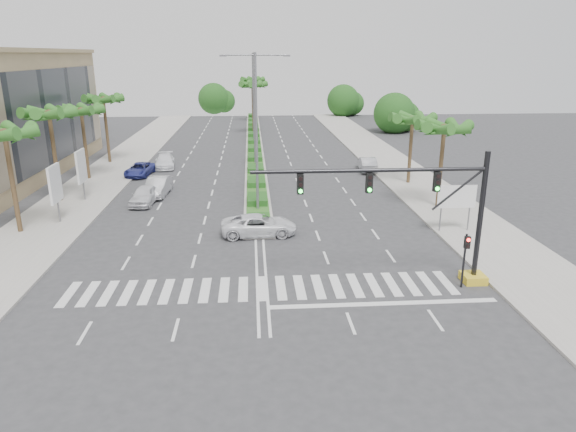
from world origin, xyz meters
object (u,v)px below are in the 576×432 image
at_px(car_parked_a, 144,195).
at_px(car_right, 367,164).
at_px(car_crossing, 259,225).
at_px(car_parked_d, 165,161).
at_px(car_parked_b, 158,186).
at_px(car_parked_c, 140,169).

bearing_deg(car_parked_a, car_right, 32.92).
bearing_deg(car_right, car_crossing, 63.03).
bearing_deg(car_right, car_parked_d, -4.29).
bearing_deg(car_crossing, car_parked_a, 45.45).
xyz_separation_m(car_parked_b, car_crossing, (8.66, -11.08, -0.08)).
relative_size(car_parked_d, car_crossing, 0.95).
bearing_deg(car_crossing, car_right, -33.89).
height_order(car_parked_a, car_parked_b, car_parked_b).
xyz_separation_m(car_parked_b, car_parked_c, (-3.14, 7.83, -0.15)).
height_order(car_parked_a, car_crossing, car_parked_a).
xyz_separation_m(car_parked_a, car_parked_c, (-2.51, 10.57, -0.10)).
bearing_deg(car_parked_d, car_parked_c, -124.10).
relative_size(car_parked_b, car_parked_d, 0.98).
bearing_deg(car_crossing, car_parked_d, 20.84).
relative_size(car_parked_a, car_parked_b, 0.91).
xyz_separation_m(car_parked_a, car_parked_b, (0.63, 2.74, 0.05)).
height_order(car_parked_d, car_crossing, car_crossing).
bearing_deg(car_parked_d, car_right, -15.49).
bearing_deg(car_crossing, car_parked_c, 29.34).
bearing_deg(car_parked_b, car_crossing, -47.82).
height_order(car_crossing, car_right, car_right).
bearing_deg(car_parked_c, car_right, 7.86).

